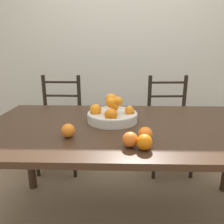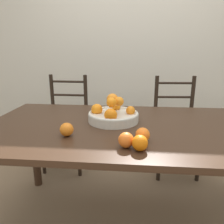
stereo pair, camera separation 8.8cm
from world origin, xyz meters
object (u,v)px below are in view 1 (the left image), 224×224
orange_loose_1 (145,134)px  chair_right (169,126)px  orange_loose_0 (68,131)px  orange_loose_3 (130,140)px  fruit_bowl (112,114)px  orange_loose_2 (144,142)px  chair_left (60,125)px

orange_loose_1 → chair_right: 1.21m
orange_loose_0 → orange_loose_1: bearing=-5.5°
orange_loose_1 → orange_loose_0: bearing=174.5°
orange_loose_1 → orange_loose_3: bearing=-137.4°
fruit_bowl → chair_right: (0.58, 0.77, -0.35)m
orange_loose_1 → orange_loose_2: same height
fruit_bowl → orange_loose_3: 0.42m
orange_loose_3 → chair_left: chair_left is taller
chair_left → orange_loose_3: bearing=-58.9°
fruit_bowl → orange_loose_1: 0.37m
fruit_bowl → orange_loose_2: size_ratio=4.35×
orange_loose_1 → orange_loose_3: size_ratio=0.99×
orange_loose_0 → chair_right: chair_right is taller
orange_loose_0 → chair_left: 1.16m
chair_left → orange_loose_0: bearing=-71.0°
orange_loose_2 → orange_loose_1: bearing=80.9°
fruit_bowl → chair_right: chair_right is taller
fruit_bowl → chair_right: 1.02m
orange_loose_0 → orange_loose_2: (0.40, -0.15, 0.00)m
orange_loose_2 → orange_loose_3: (-0.07, 0.03, -0.00)m
orange_loose_0 → orange_loose_1: same height
fruit_bowl → orange_loose_0: 0.37m
fruit_bowl → orange_loose_2: (0.17, -0.43, -0.01)m
fruit_bowl → chair_left: bearing=126.8°
fruit_bowl → orange_loose_3: size_ratio=4.36×
chair_right → orange_loose_2: bearing=-112.4°
orange_loose_0 → orange_loose_1: 0.42m
orange_loose_0 → chair_left: size_ratio=0.08×
fruit_bowl → orange_loose_1: (0.18, -0.33, -0.01)m
orange_loose_1 → orange_loose_3: same height
chair_left → chair_right: 1.15m
orange_loose_3 → chair_right: (0.48, 1.17, -0.34)m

